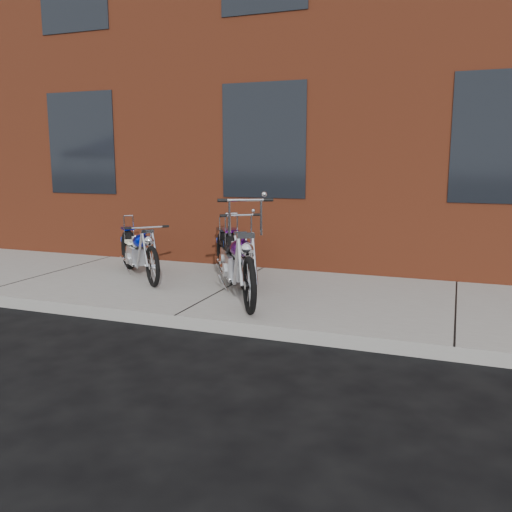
% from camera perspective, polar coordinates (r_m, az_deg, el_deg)
% --- Properties ---
extents(ground, '(120.00, 120.00, 0.00)m').
position_cam_1_polar(ground, '(6.31, -8.55, -7.53)').
color(ground, black).
rests_on(ground, ground).
extents(sidewalk, '(22.00, 3.00, 0.15)m').
position_cam_1_polar(sidewalk, '(7.58, -3.06, -3.85)').
color(sidewalk, gray).
rests_on(sidewalk, ground).
extents(building_brick, '(22.00, 10.00, 8.00)m').
position_cam_1_polar(building_brick, '(13.73, 8.28, 18.74)').
color(building_brick, maroon).
rests_on(building_brick, ground).
extents(chopper_purple, '(1.28, 2.07, 1.31)m').
position_cam_1_polar(chopper_purple, '(7.00, -1.85, -0.84)').
color(chopper_purple, black).
rests_on(chopper_purple, sidewalk).
extents(chopper_blue, '(1.54, 1.45, 0.88)m').
position_cam_1_polar(chopper_blue, '(8.37, -12.24, 0.31)').
color(chopper_blue, black).
rests_on(chopper_blue, sidewalk).
extents(chopper_third, '(1.24, 1.70, 1.02)m').
position_cam_1_polar(chopper_third, '(8.03, -2.52, 0.12)').
color(chopper_third, black).
rests_on(chopper_third, sidewalk).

